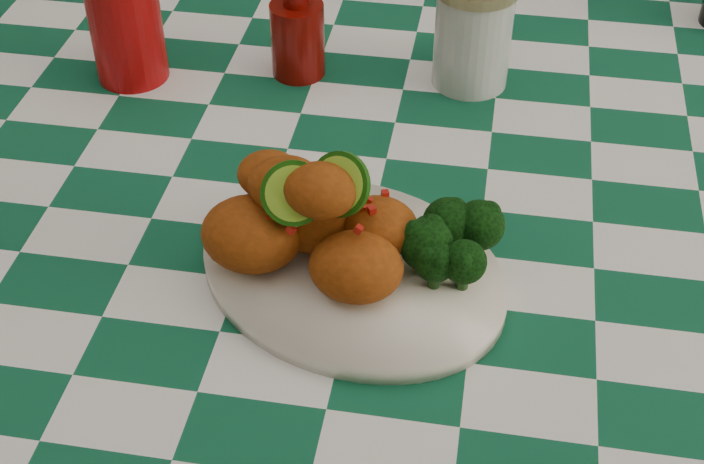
% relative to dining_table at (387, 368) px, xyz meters
% --- Properties ---
extents(dining_table, '(1.66, 1.06, 0.79)m').
position_rel_dining_table_xyz_m(dining_table, '(0.00, 0.00, 0.00)').
color(dining_table, '#0D4F32').
rests_on(dining_table, ground).
extents(plate, '(0.35, 0.32, 0.02)m').
position_rel_dining_table_xyz_m(plate, '(-0.00, -0.24, 0.40)').
color(plate, silver).
rests_on(plate, dining_table).
extents(fried_chicken_pile, '(0.16, 0.12, 0.11)m').
position_rel_dining_table_xyz_m(fried_chicken_pile, '(-0.03, -0.24, 0.46)').
color(fried_chicken_pile, '#943C0E').
rests_on(fried_chicken_pile, plate).
extents(broccoli_side, '(0.07, 0.07, 0.05)m').
position_rel_dining_table_xyz_m(broccoli_side, '(0.08, -0.23, 0.44)').
color(broccoli_side, black).
rests_on(broccoli_side, plate).
extents(red_tumbler, '(0.10, 0.10, 0.14)m').
position_rel_dining_table_xyz_m(red_tumbler, '(-0.30, 0.04, 0.46)').
color(red_tumbler, '#980809').
rests_on(red_tumbler, dining_table).
extents(ketchup_bottle, '(0.06, 0.06, 0.13)m').
position_rel_dining_table_xyz_m(ketchup_bottle, '(-0.12, 0.08, 0.46)').
color(ketchup_bottle, '#610804').
rests_on(ketchup_bottle, dining_table).
extents(mason_jar, '(0.12, 0.12, 0.12)m').
position_rel_dining_table_xyz_m(mason_jar, '(0.07, 0.09, 0.45)').
color(mason_jar, '#B2BCBA').
rests_on(mason_jar, dining_table).
extents(wooden_chair_left, '(0.46, 0.47, 0.82)m').
position_rel_dining_table_xyz_m(wooden_chair_left, '(-0.40, 0.76, 0.02)').
color(wooden_chair_left, '#472814').
rests_on(wooden_chair_left, ground).
extents(wooden_chair_right, '(0.56, 0.58, 0.97)m').
position_rel_dining_table_xyz_m(wooden_chair_right, '(0.36, 0.69, 0.09)').
color(wooden_chair_right, '#472814').
rests_on(wooden_chair_right, ground).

